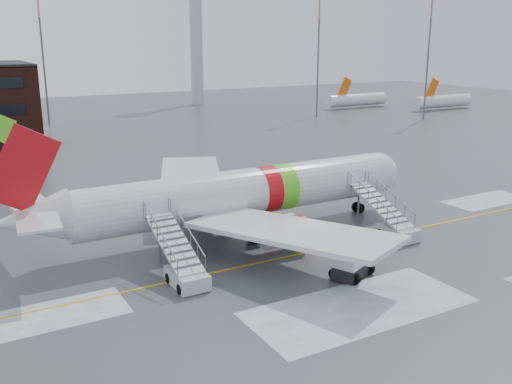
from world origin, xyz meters
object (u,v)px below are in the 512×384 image
airstair_fwd (392,224)px  pushback_tug (351,267)px  airliner (233,195)px  airstair_aft (183,267)px

airstair_fwd → pushback_tug: (-8.12, -4.92, -0.30)m
airstair_fwd → airliner: bearing=149.3°
pushback_tug → airstair_fwd: bearing=31.2°
airliner → airstair_aft: bearing=-137.7°
airliner → pushback_tug: size_ratio=10.28×
airstair_fwd → airstair_aft: same height
airstair_aft → pushback_tug: size_ratio=2.26×
airliner → airstair_fwd: (11.03, -6.54, -2.35)m
airstair_fwd → airstair_aft: size_ratio=1.00×
airstair_aft → airstair_fwd: bearing=0.0°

